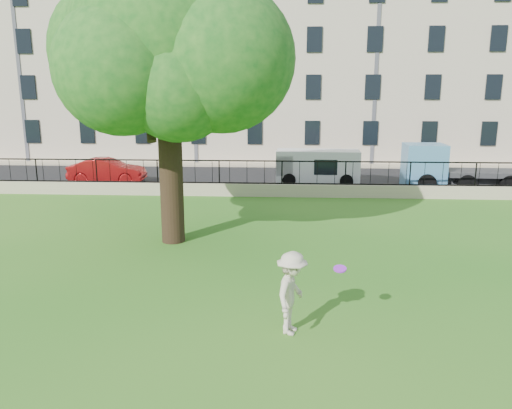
# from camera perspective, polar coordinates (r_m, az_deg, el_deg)

# --- Properties ---
(ground) EXTENTS (120.00, 120.00, 0.00)m
(ground) POSITION_cam_1_polar(r_m,az_deg,el_deg) (12.46, 2.47, -10.44)
(ground) COLOR #226919
(ground) RESTS_ON ground
(retaining_wall) EXTENTS (50.00, 0.40, 0.60)m
(retaining_wall) POSITION_cam_1_polar(r_m,az_deg,el_deg) (23.90, 2.96, 1.65)
(retaining_wall) COLOR tan
(retaining_wall) RESTS_ON ground
(iron_railing) EXTENTS (50.00, 0.05, 1.13)m
(iron_railing) POSITION_cam_1_polar(r_m,az_deg,el_deg) (23.75, 2.98, 3.66)
(iron_railing) COLOR black
(iron_railing) RESTS_ON retaining_wall
(street) EXTENTS (60.00, 9.00, 0.01)m
(street) POSITION_cam_1_polar(r_m,az_deg,el_deg) (28.58, 3.03, 2.89)
(street) COLOR black
(street) RESTS_ON ground
(sidewalk) EXTENTS (60.00, 1.40, 0.12)m
(sidewalk) POSITION_cam_1_polar(r_m,az_deg,el_deg) (33.70, 3.10, 4.50)
(sidewalk) COLOR tan
(sidewalk) RESTS_ON ground
(building_row) EXTENTS (56.40, 10.40, 13.80)m
(building_row) POSITION_cam_1_polar(r_m,az_deg,el_deg) (39.07, 3.27, 15.71)
(building_row) COLOR beige
(building_row) RESTS_ON ground
(tree) EXTENTS (7.94, 6.14, 9.76)m
(tree) POSITION_cam_1_polar(r_m,az_deg,el_deg) (16.47, -10.64, 17.93)
(tree) COLOR black
(tree) RESTS_ON ground
(man) EXTENTS (0.96, 1.28, 1.75)m
(man) POSITION_cam_1_polar(r_m,az_deg,el_deg) (10.41, 4.11, -10.05)
(man) COLOR beige
(man) RESTS_ON ground
(frisbee) EXTENTS (0.36, 0.36, 0.12)m
(frisbee) POSITION_cam_1_polar(r_m,az_deg,el_deg) (10.46, 9.57, -7.25)
(frisbee) COLOR #9E26D9
(red_sedan) EXTENTS (4.14, 1.57, 1.35)m
(red_sedan) POSITION_cam_1_polar(r_m,az_deg,el_deg) (28.56, -16.64, 3.72)
(red_sedan) COLOR #A71415
(red_sedan) RESTS_ON street
(white_van) EXTENTS (4.47, 1.89, 1.85)m
(white_van) POSITION_cam_1_polar(r_m,az_deg,el_deg) (27.13, 7.05, 4.24)
(white_van) COLOR silver
(white_van) RESTS_ON street
(blue_truck) EXTENTS (5.54, 2.13, 2.29)m
(blue_truck) POSITION_cam_1_polar(r_m,az_deg,el_deg) (27.59, 22.13, 4.01)
(blue_truck) COLOR #4F8ABA
(blue_truck) RESTS_ON street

